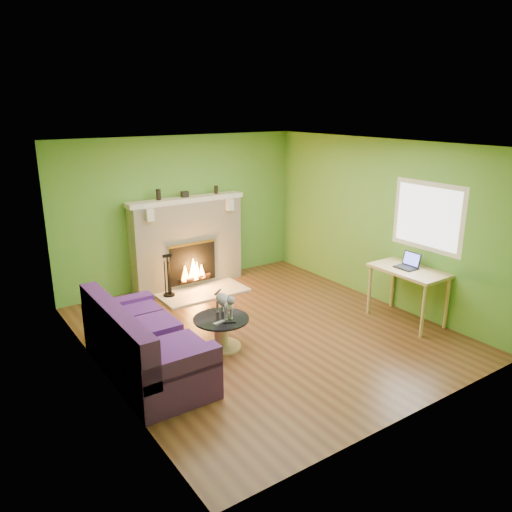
% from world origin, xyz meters
% --- Properties ---
extents(floor, '(5.00, 5.00, 0.00)m').
position_xyz_m(floor, '(0.00, 0.00, 0.00)').
color(floor, '#512B17').
rests_on(floor, ground).
extents(ceiling, '(5.00, 5.00, 0.00)m').
position_xyz_m(ceiling, '(0.00, 0.00, 2.60)').
color(ceiling, white).
rests_on(ceiling, wall_back).
extents(wall_back, '(5.00, 0.00, 5.00)m').
position_xyz_m(wall_back, '(0.00, 2.50, 1.30)').
color(wall_back, '#578F2F').
rests_on(wall_back, floor).
extents(wall_front, '(5.00, 0.00, 5.00)m').
position_xyz_m(wall_front, '(0.00, -2.50, 1.30)').
color(wall_front, '#578F2F').
rests_on(wall_front, floor).
extents(wall_left, '(0.00, 5.00, 5.00)m').
position_xyz_m(wall_left, '(-2.25, 0.00, 1.30)').
color(wall_left, '#578F2F').
rests_on(wall_left, floor).
extents(wall_right, '(0.00, 5.00, 5.00)m').
position_xyz_m(wall_right, '(2.25, 0.00, 1.30)').
color(wall_right, '#578F2F').
rests_on(wall_right, floor).
extents(window_frame, '(0.00, 1.20, 1.20)m').
position_xyz_m(window_frame, '(2.24, -0.90, 1.55)').
color(window_frame, silver).
rests_on(window_frame, wall_right).
extents(window_pane, '(0.00, 1.06, 1.06)m').
position_xyz_m(window_pane, '(2.23, -0.90, 1.55)').
color(window_pane, white).
rests_on(window_pane, wall_right).
extents(fireplace, '(2.10, 0.46, 1.58)m').
position_xyz_m(fireplace, '(0.00, 2.32, 0.77)').
color(fireplace, beige).
rests_on(fireplace, floor).
extents(hearth, '(1.50, 0.75, 0.03)m').
position_xyz_m(hearth, '(0.00, 1.80, 0.01)').
color(hearth, beige).
rests_on(hearth, floor).
extents(mantel, '(2.10, 0.28, 0.08)m').
position_xyz_m(mantel, '(0.00, 2.30, 1.54)').
color(mantel, beige).
rests_on(mantel, fireplace).
extents(sofa, '(0.91, 2.02, 0.91)m').
position_xyz_m(sofa, '(-1.86, -0.13, 0.35)').
color(sofa, '#4D1A65').
rests_on(sofa, floor).
extents(coffee_table, '(0.74, 0.74, 0.42)m').
position_xyz_m(coffee_table, '(-0.75, -0.09, 0.24)').
color(coffee_table, tan).
rests_on(coffee_table, floor).
extents(desk, '(0.64, 1.10, 0.81)m').
position_xyz_m(desk, '(1.95, -0.89, 0.71)').
color(desk, tan).
rests_on(desk, floor).
extents(cat, '(0.29, 0.60, 0.36)m').
position_xyz_m(cat, '(-0.67, -0.04, 0.60)').
color(cat, slate).
rests_on(cat, coffee_table).
extents(remote_silver, '(0.18, 0.07, 0.02)m').
position_xyz_m(remote_silver, '(-0.85, -0.21, 0.43)').
color(remote_silver, gray).
rests_on(remote_silver, coffee_table).
extents(remote_black, '(0.16, 0.10, 0.02)m').
position_xyz_m(remote_black, '(-0.73, -0.27, 0.43)').
color(remote_black, black).
rests_on(remote_black, coffee_table).
extents(laptop, '(0.27, 0.30, 0.23)m').
position_xyz_m(laptop, '(1.93, -0.84, 0.92)').
color(laptop, black).
rests_on(laptop, desk).
extents(fire_tools, '(0.19, 0.19, 0.73)m').
position_xyz_m(fire_tools, '(-0.56, 1.95, 0.39)').
color(fire_tools, black).
rests_on(fire_tools, hearth).
extents(mantel_vase_left, '(0.08, 0.08, 0.18)m').
position_xyz_m(mantel_vase_left, '(-0.49, 2.33, 1.67)').
color(mantel_vase_left, black).
rests_on(mantel_vase_left, mantel).
extents(mantel_vase_right, '(0.07, 0.07, 0.14)m').
position_xyz_m(mantel_vase_right, '(0.60, 2.33, 1.65)').
color(mantel_vase_right, black).
rests_on(mantel_vase_right, mantel).
extents(mantel_box, '(0.12, 0.08, 0.10)m').
position_xyz_m(mantel_box, '(-0.01, 2.33, 1.63)').
color(mantel_box, black).
rests_on(mantel_box, mantel).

